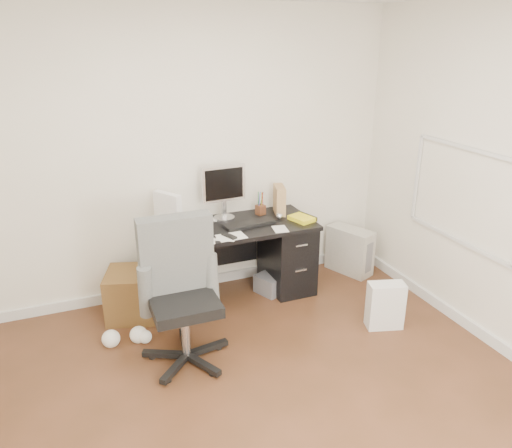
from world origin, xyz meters
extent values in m
plane|color=#452A16|center=(0.00, 0.00, 0.00)|extent=(4.00, 4.00, 0.00)
cube|color=silver|center=(0.00, 2.00, 1.35)|extent=(4.00, 0.02, 2.70)
cube|color=silver|center=(0.00, 1.99, 0.05)|extent=(4.00, 0.03, 0.10)
cube|color=silver|center=(1.99, 0.00, 0.05)|extent=(0.03, 4.00, 0.10)
cube|color=black|center=(0.30, 1.65, 0.73)|extent=(1.50, 0.70, 0.04)
cube|color=black|center=(-0.25, 1.65, 0.35)|extent=(0.40, 0.60, 0.71)
cube|color=black|center=(0.85, 1.65, 0.35)|extent=(0.40, 0.60, 0.71)
cube|color=black|center=(0.30, 1.98, 0.45)|extent=(0.70, 0.03, 0.51)
cube|color=black|center=(0.43, 1.61, 0.76)|extent=(0.51, 0.23, 0.03)
sphere|color=silver|center=(0.75, 1.63, 0.78)|extent=(0.08, 0.08, 0.07)
cylinder|color=navy|center=(-0.28, 1.56, 0.84)|extent=(0.09, 0.09, 0.18)
cube|color=white|center=(-0.29, 1.80, 0.92)|extent=(0.27, 0.32, 0.34)
cube|color=#A67B50|center=(0.82, 1.79, 0.89)|extent=(0.18, 0.26, 0.28)
cube|color=yellow|center=(0.94, 1.53, 0.77)|extent=(0.24, 0.27, 0.04)
cube|color=#ABA79A|center=(1.63, 1.70, 0.25)|extent=(0.39, 0.54, 0.49)
cube|color=white|center=(1.33, 0.64, 0.21)|extent=(0.36, 0.30, 0.42)
cube|color=#522F18|center=(-0.69, 1.66, 0.22)|extent=(0.55, 0.55, 0.44)
cube|color=slate|center=(0.68, 1.61, 0.09)|extent=(0.39, 0.36, 0.18)
camera|label=1|loc=(-1.14, -2.46, 2.44)|focal=35.00mm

